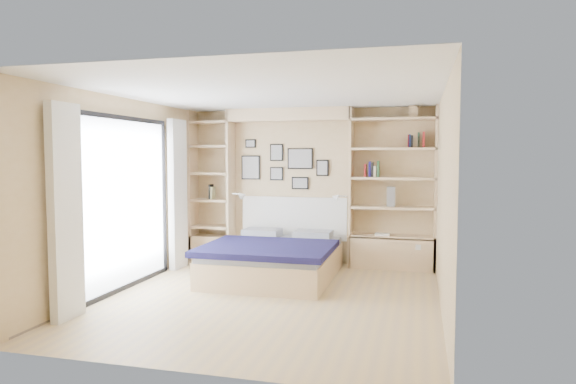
# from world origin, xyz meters

# --- Properties ---
(ground) EXTENTS (4.50, 4.50, 0.00)m
(ground) POSITION_xyz_m (0.00, 0.00, 0.00)
(ground) COLOR tan
(ground) RESTS_ON ground
(room_shell) EXTENTS (4.50, 4.50, 4.50)m
(room_shell) POSITION_xyz_m (-0.39, 1.52, 1.08)
(room_shell) COLOR #CFB183
(room_shell) RESTS_ON ground
(bed) EXTENTS (1.76, 2.25, 1.07)m
(bed) POSITION_xyz_m (-0.26, 1.08, 0.28)
(bed) COLOR beige
(bed) RESTS_ON ground
(photo_gallery) EXTENTS (1.48, 0.02, 0.82)m
(photo_gallery) POSITION_xyz_m (-0.45, 2.22, 1.60)
(photo_gallery) COLOR black
(photo_gallery) RESTS_ON ground
(reading_lamps) EXTENTS (1.92, 0.12, 0.15)m
(reading_lamps) POSITION_xyz_m (-0.30, 2.00, 1.10)
(reading_lamps) COLOR silver
(reading_lamps) RESTS_ON ground
(shelf_decor) EXTENTS (3.48, 0.23, 2.03)m
(shelf_decor) POSITION_xyz_m (1.15, 2.07, 1.70)
(shelf_decor) COLOR #A51E1E
(shelf_decor) RESTS_ON ground
(deck) EXTENTS (3.20, 4.00, 0.05)m
(deck) POSITION_xyz_m (-3.60, 0.00, 0.00)
(deck) COLOR #746355
(deck) RESTS_ON ground
(deck_chair) EXTENTS (0.64, 0.88, 0.79)m
(deck_chair) POSITION_xyz_m (-3.57, 0.82, 0.38)
(deck_chair) COLOR tan
(deck_chair) RESTS_ON ground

